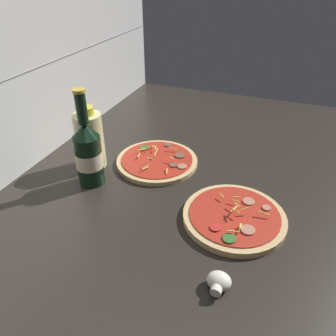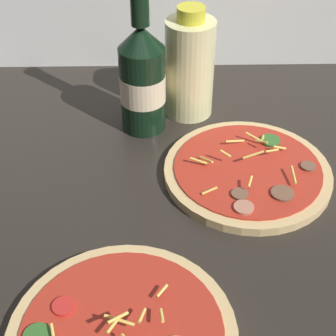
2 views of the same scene
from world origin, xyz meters
The scene contains 7 objects.
counter_slab centered at (0.00, 0.00, 1.25)cm, with size 160.00×90.00×2.50cm.
tile_backsplash centered at (0.00, 45.50, 30.00)cm, with size 160.00×1.13×60.00cm.
pizza_near centered at (-6.49, -17.99, 3.48)cm, with size 25.19×25.19×5.38cm.
pizza_far centered at (11.09, 9.76, 3.34)cm, with size 25.21×25.21×4.25cm.
beer_bottle centered at (-4.78, 23.41, 12.11)cm, with size 7.50×7.50×27.50cm.
oil_bottle centered at (3.07, 27.97, 11.31)cm, with size 8.33×8.33×19.17cm.
mushroom_left centered at (-27.12, -19.01, 4.21)cm, with size 5.12×4.88×3.42cm.
Camera 1 is at (-68.97, -24.52, 57.23)cm, focal length 35.00 mm.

